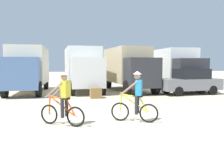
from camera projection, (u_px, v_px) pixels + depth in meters
The scene contains 9 objects.
ground_plane at pixel (148, 126), 8.09m from camera, with size 120.00×120.00×0.00m, color beige.
box_truck_cream_rv at pixel (28, 67), 17.60m from camera, with size 2.42×6.76×3.35m.
box_truck_white_box at pixel (83, 67), 18.69m from camera, with size 2.81×6.89×3.35m.
box_truck_tan_camper at pixel (128, 67), 18.81m from camera, with size 3.01×6.95×3.35m.
box_truck_avon_van at pixel (175, 67), 20.44m from camera, with size 2.49×6.79×3.35m.
sedan_parked at pixel (190, 81), 16.63m from camera, with size 4.36×2.18×1.76m.
cyclist_orange_shirt at pixel (63, 101), 8.09m from camera, with size 1.51×0.96×1.82m.
cyclist_cowboy_hat at pixel (136, 99), 8.61m from camera, with size 1.58×0.86×1.82m.
supply_crate at pixel (96, 93), 14.74m from camera, with size 0.66×0.67×0.64m, color olive.
Camera 1 is at (-2.55, -7.63, 2.07)m, focal length 38.66 mm.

